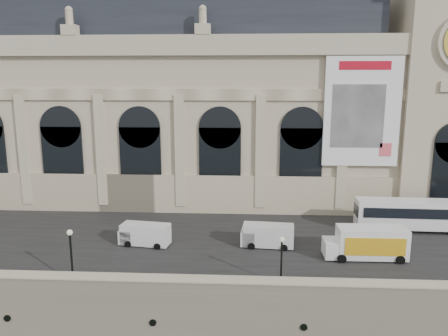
% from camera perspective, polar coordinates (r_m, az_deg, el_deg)
% --- Properties ---
extents(quay, '(160.00, 70.00, 6.00)m').
position_cam_1_polar(quay, '(69.97, -4.75, -5.04)').
color(quay, gray).
rests_on(quay, ground).
extents(street, '(160.00, 24.00, 0.06)m').
position_cam_1_polar(street, '(49.33, -8.16, -8.46)').
color(street, '#2D2D2D').
rests_on(street, quay).
extents(parapet, '(160.00, 1.40, 1.21)m').
position_cam_1_polar(parapet, '(37.07, -12.33, -14.51)').
color(parapet, gray).
rests_on(parapet, quay).
extents(museum, '(69.00, 18.70, 29.10)m').
position_cam_1_polar(museum, '(64.31, -10.85, 8.51)').
color(museum, '#B5A88B').
rests_on(museum, quay).
extents(clock_pavilion, '(13.00, 14.72, 36.70)m').
position_cam_1_polar(clock_pavilion, '(64.32, 26.10, 10.88)').
color(clock_pavilion, '#B5A88B').
rests_on(clock_pavilion, quay).
extents(bus_right, '(12.30, 3.18, 3.60)m').
position_cam_1_polar(bus_right, '(53.32, 23.30, -5.54)').
color(bus_right, white).
rests_on(bus_right, quay).
extents(van_b, '(5.32, 2.66, 2.27)m').
position_cam_1_polar(van_b, '(46.02, -10.57, -8.52)').
color(van_b, silver).
rests_on(van_b, quay).
extents(van_c, '(5.43, 2.53, 2.35)m').
position_cam_1_polar(van_c, '(45.00, 5.37, -8.77)').
color(van_c, silver).
rests_on(van_c, quay).
extents(box_truck, '(7.69, 2.79, 3.09)m').
position_cam_1_polar(box_truck, '(43.98, 18.15, -9.30)').
color(box_truck, white).
rests_on(box_truck, quay).
extents(lamp_left, '(0.48, 0.48, 4.70)m').
position_cam_1_polar(lamp_left, '(38.84, -19.31, -10.91)').
color(lamp_left, black).
rests_on(lamp_left, quay).
extents(lamp_right, '(0.43, 0.43, 4.20)m').
position_cam_1_polar(lamp_right, '(36.84, 7.50, -12.00)').
color(lamp_right, black).
rests_on(lamp_right, quay).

